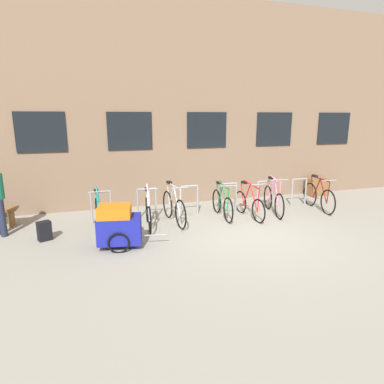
# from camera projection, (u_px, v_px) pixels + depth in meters

# --- Properties ---
(ground_plane) EXTENTS (42.00, 42.00, 0.00)m
(ground_plane) POSITION_uv_depth(u_px,v_px,m) (250.00, 233.00, 7.76)
(ground_plane) COLOR gray
(storefront_building) EXTENTS (28.00, 6.66, 6.18)m
(storefront_building) POSITION_uv_depth(u_px,v_px,m) (179.00, 107.00, 13.12)
(storefront_building) COLOR #7A604C
(storefront_building) RESTS_ON ground
(bike_rack) EXTENTS (6.55, 0.05, 0.86)m
(bike_rack) POSITION_uv_depth(u_px,v_px,m) (209.00, 196.00, 9.31)
(bike_rack) COLOR gray
(bike_rack) RESTS_ON ground
(bicycle_red) EXTENTS (0.44, 1.64, 1.04)m
(bicycle_red) POSITION_uv_depth(u_px,v_px,m) (249.00, 204.00, 8.96)
(bicycle_red) COLOR black
(bicycle_red) RESTS_ON ground
(bicycle_silver) EXTENTS (0.44, 1.78, 1.07)m
(bicycle_silver) POSITION_uv_depth(u_px,v_px,m) (174.00, 207.00, 8.50)
(bicycle_silver) COLOR black
(bicycle_silver) RESTS_ON ground
(bicycle_white) EXTENTS (0.44, 1.64, 1.10)m
(bicycle_white) POSITION_uv_depth(u_px,v_px,m) (148.00, 212.00, 8.16)
(bicycle_white) COLOR black
(bicycle_white) RESTS_ON ground
(bicycle_maroon) EXTENTS (0.44, 1.71, 1.02)m
(bicycle_maroon) POSITION_uv_depth(u_px,v_px,m) (319.00, 197.00, 9.69)
(bicycle_maroon) COLOR black
(bicycle_maroon) RESTS_ON ground
(bicycle_pink) EXTENTS (0.52, 1.71, 1.10)m
(bicycle_pink) POSITION_uv_depth(u_px,v_px,m) (273.00, 200.00, 9.31)
(bicycle_pink) COLOR black
(bicycle_pink) RESTS_ON ground
(bicycle_green) EXTENTS (0.44, 1.67, 1.01)m
(bicycle_green) POSITION_uv_depth(u_px,v_px,m) (222.00, 204.00, 8.97)
(bicycle_green) COLOR black
(bicycle_green) RESTS_ON ground
(bicycle_teal) EXTENTS (0.44, 1.76, 1.09)m
(bicycle_teal) POSITION_uv_depth(u_px,v_px,m) (98.00, 214.00, 7.96)
(bicycle_teal) COLOR black
(bicycle_teal) RESTS_ON ground
(bike_trailer) EXTENTS (1.48, 0.77, 0.93)m
(bike_trailer) POSITION_uv_depth(u_px,v_px,m) (119.00, 226.00, 6.87)
(bike_trailer) COLOR navy
(bike_trailer) RESTS_ON ground
(backpack) EXTENTS (0.34, 0.30, 0.44)m
(backpack) POSITION_uv_depth(u_px,v_px,m) (44.00, 231.00, 7.30)
(backpack) COLOR black
(backpack) RESTS_ON ground
(planter_box) EXTENTS (0.70, 0.44, 0.60)m
(planter_box) POSITION_uv_depth(u_px,v_px,m) (317.00, 187.00, 11.50)
(planter_box) COLOR brown
(planter_box) RESTS_ON ground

